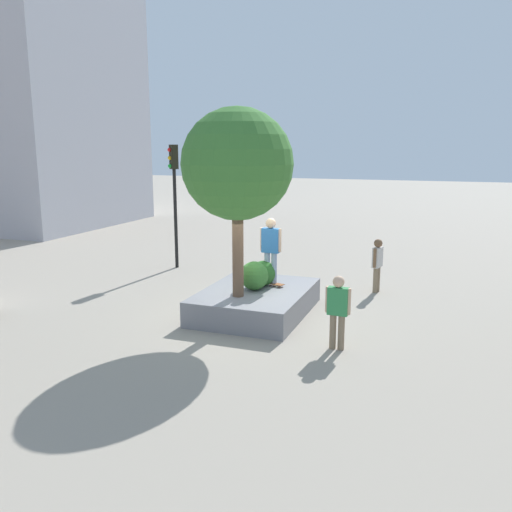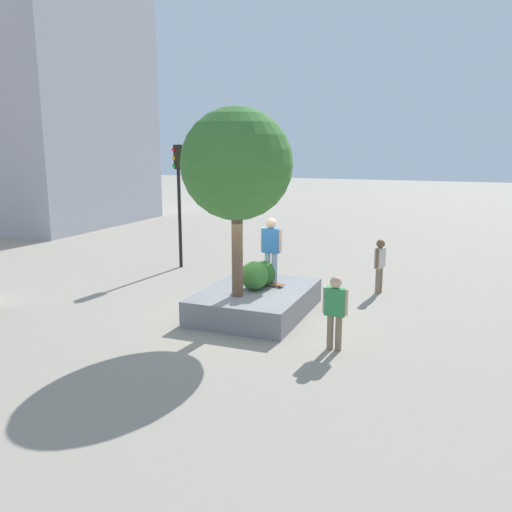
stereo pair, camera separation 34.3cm
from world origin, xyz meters
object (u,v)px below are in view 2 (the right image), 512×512
Objects in this scene: traffic_light_corner at (178,185)px; bystander_watching at (335,308)px; skateboarder at (271,246)px; plaza_tree at (237,165)px; passerby_with_bag at (380,262)px; planter_ledge at (256,301)px; skateboard at (271,283)px.

traffic_light_corner is 9.47m from bystander_watching.
skateboarder reaches higher than bystander_watching.
plaza_tree reaches higher than traffic_light_corner.
plaza_tree is at bearing 143.66° from passerby_with_bag.
skateboard is (0.53, -0.22, 0.38)m from planter_ledge.
skateboarder is 1.08× the size of passerby_with_bag.
bystander_watching reaches higher than planter_ledge.
traffic_light_corner is at bearing 53.54° from skateboarder.
passerby_with_bag is at bearing -96.84° from traffic_light_corner.
traffic_light_corner reaches higher than bystander_watching.
plaza_tree reaches higher than skateboarder.
planter_ledge is 2.17× the size of passerby_with_bag.
skateboard reaches higher than planter_ledge.
skateboarder is at bearing 137.16° from passerby_with_bag.
skateboard is at bearing -22.90° from planter_ledge.
planter_ledge is 3.67m from plaza_tree.
bystander_watching is (-5.88, -7.14, -2.06)m from traffic_light_corner.
bystander_watching is at bearing 177.89° from passerby_with_bag.
plaza_tree is 3.48m from skateboard.
traffic_light_corner reaches higher than skateboarder.
plaza_tree is (-0.75, 0.20, 3.59)m from planter_ledge.
passerby_with_bag is at bearing -42.84° from skateboard.
skateboard is at bearing 44.96° from bystander_watching.
plaza_tree reaches higher than bystander_watching.
planter_ledge is at bearing 157.10° from skateboard.
passerby_with_bag is at bearing -36.34° from plaza_tree.
plaza_tree is 4.16m from bystander_watching.
bystander_watching is at bearing -135.04° from skateboard.
skateboarder is 1.07× the size of bystander_watching.
skateboarder is 0.40× the size of traffic_light_corner.
bystander_watching reaches higher than skateboard.
skateboard is 1.04m from skateboarder.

